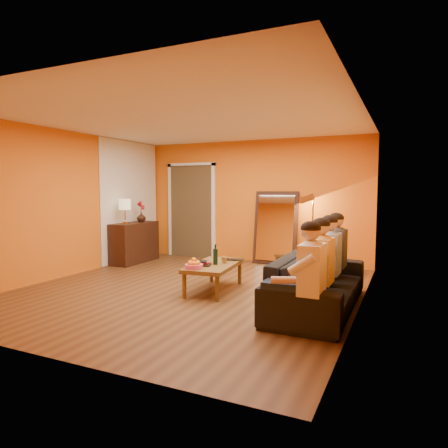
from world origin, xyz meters
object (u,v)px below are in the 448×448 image
at_px(person_mid_right, 330,261).
at_px(person_far_right, 337,255).
at_px(person_far_left, 312,278).
at_px(tumbler, 224,260).
at_px(laptop, 234,260).
at_px(sofa, 318,282).
at_px(coffee_table, 214,277).
at_px(dog, 296,280).
at_px(person_mid_left, 322,269).
at_px(mirror_frame, 276,228).
at_px(sideboard, 135,242).
at_px(table_lamp, 125,211).
at_px(vase, 141,217).
at_px(wine_bottle, 215,254).
at_px(floor_lamp, 313,233).

xyz_separation_m(person_mid_right, person_far_right, (0.00, 0.55, 0.00)).
height_order(person_far_left, tumbler, person_far_left).
distance_m(tumbler, laptop, 0.24).
height_order(sofa, coffee_table, sofa).
xyz_separation_m(dog, person_far_right, (0.42, 0.67, 0.26)).
bearing_deg(person_mid_left, mirror_frame, 116.33).
bearing_deg(mirror_frame, sideboard, -158.84).
bearing_deg(person_mid_right, mirror_frame, 120.87).
distance_m(sideboard, dog, 4.29).
xyz_separation_m(sideboard, table_lamp, (0.00, -0.30, 0.68)).
relative_size(person_far_left, vase, 5.87).
distance_m(mirror_frame, table_lamp, 3.13).
relative_size(person_far_left, wine_bottle, 3.94).
distance_m(coffee_table, tumbler, 0.31).
bearing_deg(vase, person_mid_right, -22.54).
distance_m(person_far_right, vase, 4.56).
relative_size(person_mid_right, tumbler, 11.61).
relative_size(floor_lamp, laptop, 4.52).
distance_m(person_mid_right, vase, 4.74).
bearing_deg(person_mid_right, vase, 157.46).
bearing_deg(person_far_left, person_mid_left, 90.00).
bearing_deg(person_far_right, vase, 163.88).
bearing_deg(person_far_right, wine_bottle, -164.24).
xyz_separation_m(mirror_frame, floor_lamp, (0.83, -0.30, -0.04)).
relative_size(person_mid_right, wine_bottle, 3.94).
relative_size(floor_lamp, wine_bottle, 4.65).
relative_size(person_far_right, vase, 5.87).
relative_size(sideboard, floor_lamp, 0.82).
height_order(dog, wine_bottle, wine_bottle).
bearing_deg(mirror_frame, coffee_table, -94.21).
distance_m(person_mid_left, laptop, 1.89).
height_order(mirror_frame, floor_lamp, mirror_frame).
bearing_deg(sideboard, sofa, -21.42).
xyz_separation_m(person_far_right, laptop, (-1.59, -0.08, -0.18)).
relative_size(mirror_frame, person_mid_right, 1.25).
xyz_separation_m(person_far_left, vase, (-4.37, 2.91, 0.34)).
height_order(person_mid_left, person_far_right, same).
height_order(person_far_left, vase, person_far_left).
bearing_deg(person_far_right, person_mid_left, -90.00).
bearing_deg(table_lamp, wine_bottle, -24.29).
bearing_deg(person_mid_right, table_lamp, 163.88).
distance_m(sofa, coffee_table, 1.66).
height_order(table_lamp, person_far_right, table_lamp).
distance_m(sideboard, person_far_left, 5.12).
bearing_deg(table_lamp, person_far_left, -28.41).
distance_m(table_lamp, sofa, 4.52).
xyz_separation_m(floor_lamp, wine_bottle, (-0.97, -2.28, -0.14)).
height_order(sideboard, sofa, sideboard).
height_order(dog, person_far_left, person_far_left).
bearing_deg(floor_lamp, person_mid_right, -82.48).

